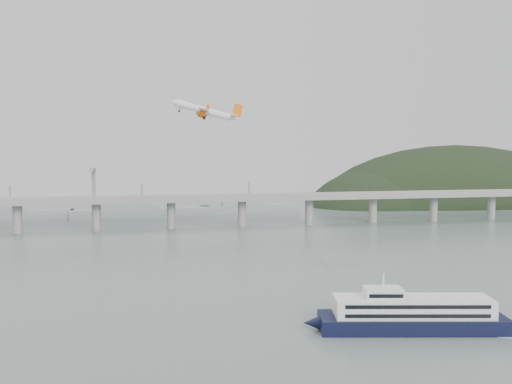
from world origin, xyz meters
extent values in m
plane|color=slate|center=(0.00, 0.00, 0.00)|extent=(900.00, 900.00, 0.00)
cube|color=gray|center=(0.00, 200.00, 20.00)|extent=(800.00, 22.00, 2.20)
cube|color=gray|center=(0.00, 189.50, 22.00)|extent=(800.00, 0.60, 1.80)
cube|color=gray|center=(0.00, 210.50, 22.00)|extent=(800.00, 0.60, 1.80)
cylinder|color=gray|center=(-130.00, 200.00, 9.50)|extent=(6.00, 6.00, 21.00)
cylinder|color=gray|center=(-80.00, 200.00, 9.50)|extent=(6.00, 6.00, 21.00)
cylinder|color=gray|center=(-30.00, 200.00, 9.50)|extent=(6.00, 6.00, 21.00)
cylinder|color=gray|center=(20.00, 200.00, 9.50)|extent=(6.00, 6.00, 21.00)
cylinder|color=gray|center=(70.00, 200.00, 9.50)|extent=(6.00, 6.00, 21.00)
cylinder|color=gray|center=(120.00, 200.00, 9.50)|extent=(6.00, 6.00, 21.00)
cylinder|color=gray|center=(170.00, 200.00, 9.50)|extent=(6.00, 6.00, 21.00)
cylinder|color=gray|center=(220.00, 200.00, 9.50)|extent=(6.00, 6.00, 21.00)
ellipsoid|color=black|center=(270.00, 330.00, -18.00)|extent=(320.00, 150.00, 156.00)
ellipsoid|color=black|center=(175.00, 320.00, -12.00)|extent=(140.00, 110.00, 96.00)
cube|color=gray|center=(-150.00, 270.00, 4.00)|extent=(95.67, 20.15, 8.00)
cylinder|color=gray|center=(-150.00, 270.00, 20.00)|extent=(1.60, 1.60, 14.00)
cube|color=gray|center=(-50.00, 265.00, 4.00)|extent=(110.55, 21.43, 8.00)
cube|color=gray|center=(-61.00, 265.00, 12.00)|extent=(39.01, 16.73, 8.00)
cylinder|color=gray|center=(-50.00, 265.00, 20.00)|extent=(1.60, 1.60, 14.00)
cube|color=gray|center=(40.00, 275.00, 4.00)|extent=(85.00, 13.60, 8.00)
cube|color=gray|center=(31.50, 275.00, 12.00)|extent=(29.75, 11.90, 8.00)
cylinder|color=gray|center=(40.00, 275.00, 20.00)|extent=(1.60, 1.60, 14.00)
cube|color=gray|center=(-90.00, 300.00, 20.00)|extent=(3.00, 3.00, 40.00)
cube|color=gray|center=(-90.00, 290.00, 38.00)|extent=(3.00, 28.00, 3.00)
cube|color=black|center=(30.45, -30.63, 2.24)|extent=(57.57, 24.46, 4.48)
cone|color=black|center=(0.83, -24.53, 2.24)|extent=(6.39, 5.52, 4.48)
cube|color=silver|center=(30.45, -30.63, 7.28)|extent=(48.34, 20.46, 5.60)
cube|color=black|center=(29.31, -36.17, 8.74)|extent=(41.73, 8.76, 1.12)
cube|color=black|center=(29.31, -36.17, 6.05)|extent=(41.73, 8.76, 1.12)
cube|color=black|center=(31.59, -25.09, 8.74)|extent=(41.73, 8.76, 1.12)
cube|color=black|center=(31.59, -25.09, 6.05)|extent=(41.73, 8.76, 1.12)
cube|color=silver|center=(21.67, -28.82, 11.54)|extent=(12.55, 9.94, 2.91)
cube|color=black|center=(20.87, -32.71, 11.54)|extent=(9.90, 2.16, 1.12)
cylinder|color=silver|center=(21.67, -28.82, 15.12)|extent=(0.66, 0.66, 4.48)
cylinder|color=white|center=(-18.29, 95.24, 74.38)|extent=(27.57, 9.75, 10.69)
cone|color=white|center=(-33.23, 97.94, 78.51)|extent=(5.41, 4.49, 4.50)
cone|color=white|center=(-2.75, 92.46, 70.59)|extent=(6.08, 4.27, 4.75)
cube|color=white|center=(-17.62, 95.07, 73.17)|extent=(10.25, 33.78, 3.31)
cube|color=white|center=(-3.50, 92.63, 71.51)|extent=(4.99, 12.17, 1.66)
cube|color=orange|center=(-1.70, 92.48, 74.38)|extent=(5.97, 1.13, 7.34)
cylinder|color=orange|center=(-18.50, 100.64, 71.96)|extent=(4.98, 3.23, 3.30)
cylinder|color=black|center=(-20.46, 100.99, 72.50)|extent=(1.33, 2.36, 2.28)
cube|color=white|center=(-18.24, 100.65, 72.91)|extent=(2.69, 0.67, 1.80)
cylinder|color=orange|center=(-20.28, 89.98, 72.50)|extent=(4.98, 3.23, 3.30)
cylinder|color=black|center=(-22.24, 90.34, 73.05)|extent=(1.33, 2.36, 2.28)
cube|color=white|center=(-20.01, 89.99, 73.45)|extent=(2.69, 0.67, 1.80)
cylinder|color=black|center=(-17.67, 97.58, 71.34)|extent=(1.03, 0.42, 2.38)
cylinder|color=black|center=(-17.96, 97.57, 70.29)|extent=(1.38, 0.58, 1.35)
cylinder|color=black|center=(-18.51, 92.54, 71.59)|extent=(1.03, 0.42, 2.38)
cylinder|color=black|center=(-18.80, 92.53, 70.55)|extent=(1.38, 0.58, 1.35)
cylinder|color=black|center=(-30.23, 97.25, 74.82)|extent=(1.03, 0.42, 2.38)
cylinder|color=black|center=(-30.52, 97.25, 73.78)|extent=(1.38, 0.58, 1.35)
cube|color=orange|center=(-12.69, 111.20, 72.95)|extent=(2.16, 0.48, 2.70)
cube|color=orange|center=(-18.18, 78.27, 74.63)|extent=(2.16, 0.48, 2.70)
camera|label=1|loc=(-48.54, -177.75, 54.23)|focal=38.00mm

